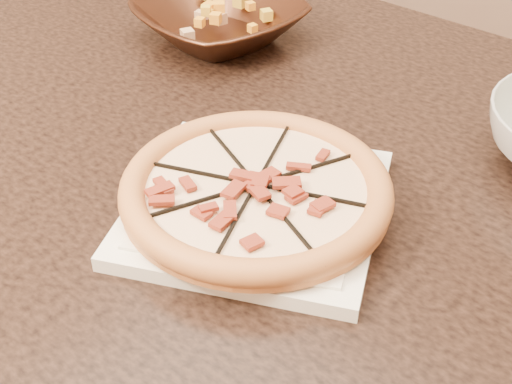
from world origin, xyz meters
TOP-DOWN VIEW (x-y plane):
  - dining_table at (0.11, 0.09)m, footprint 1.54×1.02m
  - plate at (0.20, -0.05)m, footprint 0.36×0.36m
  - pizza at (0.20, -0.05)m, footprint 0.30×0.30m
  - bronze_bowl at (-0.13, 0.27)m, footprint 0.30×0.30m

SIDE VIEW (x-z plane):
  - dining_table at x=0.11m, z-range 0.28..1.03m
  - plate at x=0.20m, z-range 0.75..0.77m
  - bronze_bowl at x=-0.13m, z-range 0.75..0.81m
  - pizza at x=0.20m, z-range 0.77..0.80m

